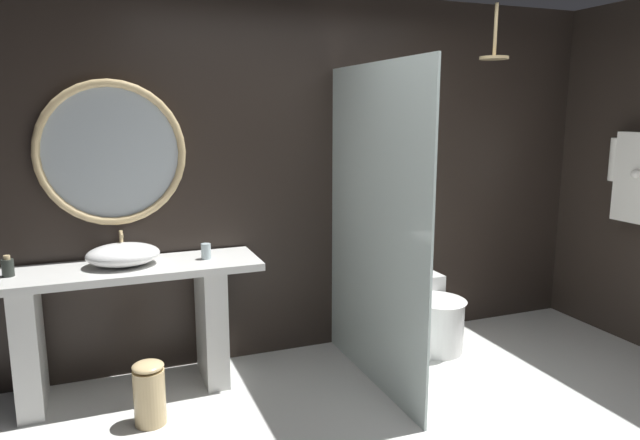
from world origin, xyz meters
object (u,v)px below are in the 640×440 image
waste_bin (149,393)px  rain_shower_head (494,52)px  tumbler_cup (206,251)px  soap_dispenser (8,267)px  toilet (433,317)px  vessel_sink (123,255)px  round_wall_mirror (112,153)px

waste_bin → rain_shower_head: bearing=4.1°
tumbler_cup → soap_dispenser: (-1.15, 0.02, 0.00)m
waste_bin → toilet: bearing=9.5°
soap_dispenser → rain_shower_head: bearing=-5.3°
tumbler_cup → soap_dispenser: bearing=179.2°
toilet → waste_bin: toilet is taller
vessel_sink → toilet: vessel_sink is taller
toilet → waste_bin: bearing=-170.5°
toilet → tumbler_cup: bearing=176.8°
tumbler_cup → round_wall_mirror: size_ratio=0.11×
vessel_sink → rain_shower_head: (2.48, -0.30, 1.27)m
vessel_sink → soap_dispenser: bearing=-179.0°
round_wall_mirror → waste_bin: size_ratio=2.44×
round_wall_mirror → waste_bin: round_wall_mirror is taller
round_wall_mirror → rain_shower_head: 2.64m
vessel_sink → rain_shower_head: 2.81m
vessel_sink → rain_shower_head: size_ratio=1.20×
tumbler_cup → waste_bin: size_ratio=0.27×
soap_dispenser → tumbler_cup: bearing=-0.8°
rain_shower_head → waste_bin: 3.12m
round_wall_mirror → rain_shower_head: (2.50, -0.51, 0.66)m
round_wall_mirror → tumbler_cup: bearing=-23.8°
tumbler_cup → rain_shower_head: rain_shower_head is taller
vessel_sink → toilet: 2.29m
rain_shower_head → toilet: bearing=148.7°
soap_dispenser → waste_bin: (0.72, -0.46, -0.70)m
tumbler_cup → rain_shower_head: size_ratio=0.27×
tumbler_cup → soap_dispenser: size_ratio=0.81×
soap_dispenser → rain_shower_head: rain_shower_head is taller
soap_dispenser → round_wall_mirror: 0.91m
rain_shower_head → soap_dispenser: bearing=174.7°
toilet → rain_shower_head: bearing=-31.3°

